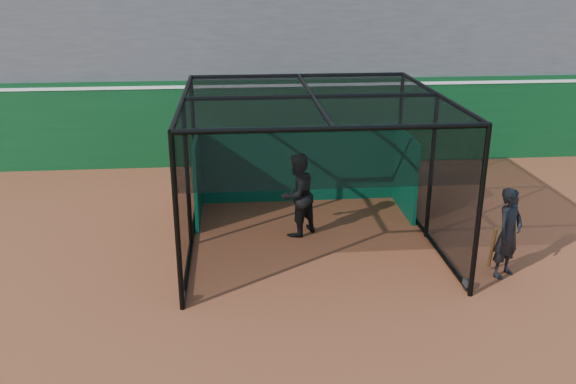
{
  "coord_description": "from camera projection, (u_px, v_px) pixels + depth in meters",
  "views": [
    {
      "loc": [
        -0.74,
        -8.98,
        5.39
      ],
      "look_at": [
        0.26,
        2.0,
        1.4
      ],
      "focal_mm": 38.0,
      "sensor_mm": 36.0,
      "label": 1
    }
  ],
  "objects": [
    {
      "name": "ground",
      "position": [
        284.0,
        310.0,
        10.31
      ],
      "size": [
        120.0,
        120.0,
        0.0
      ],
      "primitive_type": "plane",
      "color": "brown",
      "rests_on": "ground"
    },
    {
      "name": "outfield_wall",
      "position": [
        259.0,
        121.0,
        17.83
      ],
      "size": [
        50.0,
        0.5,
        2.5
      ],
      "color": "#0A3A18",
      "rests_on": "ground"
    },
    {
      "name": "grandstand",
      "position": [
        253.0,
        1.0,
        20.27
      ],
      "size": [
        50.0,
        7.85,
        8.95
      ],
      "color": "#4C4C4F",
      "rests_on": "ground"
    },
    {
      "name": "batting_cage",
      "position": [
        311.0,
        172.0,
        12.47
      ],
      "size": [
        5.13,
        5.25,
        3.09
      ],
      "color": "black",
      "rests_on": "ground"
    },
    {
      "name": "batter",
      "position": [
        297.0,
        195.0,
        13.0
      ],
      "size": [
        1.12,
        1.1,
        1.82
      ],
      "primitive_type": "imported",
      "rotation": [
        0.0,
        0.0,
        3.84
      ],
      "color": "black",
      "rests_on": "ground"
    },
    {
      "name": "on_deck_player",
      "position": [
        508.0,
        233.0,
        11.22
      ],
      "size": [
        0.75,
        0.7,
        1.73
      ],
      "color": "black",
      "rests_on": "ground"
    }
  ]
}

